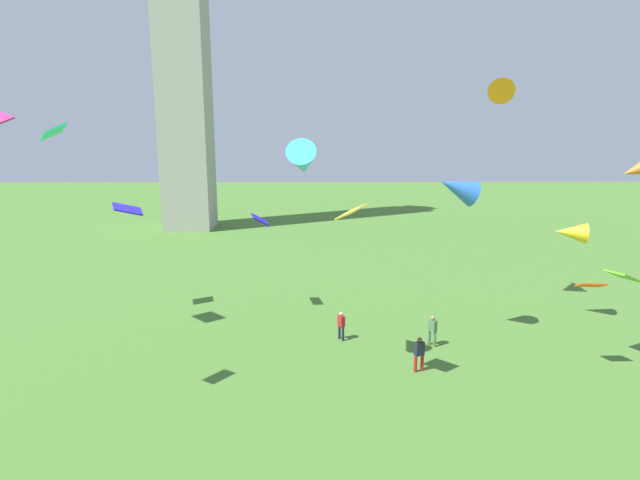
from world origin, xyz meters
The scene contains 13 objects.
person_0 centered at (3.01, 17.35, 0.97)m, with size 0.51×0.41×1.71m.
person_1 centered at (-0.47, 21.22, 0.91)m, with size 0.42×0.48×1.61m.
person_2 centered at (4.34, 20.33, 0.95)m, with size 0.46×0.50×1.68m.
kite_flying_1 centered at (-0.46, 15.42, 7.99)m, with size 1.38×1.62×0.82m.
kite_flying_3 centered at (13.09, 23.87, 5.48)m, with size 1.98×1.60×1.27m.
kite_flying_4 centered at (-2.46, 17.36, 9.88)m, with size 1.46×2.33×2.08m.
kite_flying_5 centered at (-15.10, 21.31, 11.22)m, with size 1.80×2.06×0.96m.
kite_flying_6 centered at (12.96, 18.40, 4.38)m, with size 1.79×1.62×0.63m.
kite_flying_7 centered at (-13.42, 26.05, 6.62)m, with size 1.96×1.86×0.86m.
kite_flying_8 centered at (5.57, 21.45, 8.35)m, with size 2.50×1.70×2.01m.
kite_flying_9 centered at (10.80, 17.23, 4.27)m, with size 1.20×0.80×0.43m.
kite_flying_10 centered at (-5.28, 26.01, 5.94)m, with size 1.30×1.77×0.67m.
kite_flying_11 centered at (9.30, 26.50, 13.96)m, with size 2.18×2.90×2.20m.
Camera 1 is at (-2.05, -4.84, 10.97)m, focal length 28.26 mm.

